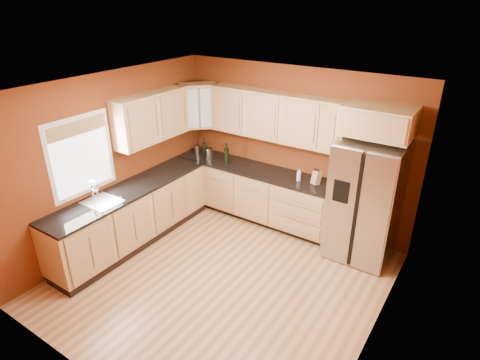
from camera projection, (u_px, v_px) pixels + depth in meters
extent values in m
plane|color=#95603A|center=(222.00, 279.00, 5.53)|extent=(4.00, 4.00, 0.00)
plane|color=silver|center=(218.00, 90.00, 4.42)|extent=(4.00, 4.00, 0.00)
cube|color=maroon|center=(293.00, 148.00, 6.48)|extent=(4.00, 0.04, 2.60)
cube|color=maroon|center=(84.00, 283.00, 3.46)|extent=(4.00, 0.04, 2.60)
cube|color=maroon|center=(112.00, 161.00, 5.97)|extent=(0.04, 4.00, 2.60)
cube|color=maroon|center=(383.00, 246.00, 3.97)|extent=(0.04, 4.00, 2.60)
cube|color=#AF8055|center=(254.00, 194.00, 6.90)|extent=(2.90, 0.60, 0.88)
cube|color=#AF8055|center=(133.00, 217.00, 6.19)|extent=(0.60, 2.80, 0.88)
cube|color=black|center=(254.00, 169.00, 6.69)|extent=(2.90, 0.62, 0.04)
cube|color=black|center=(130.00, 190.00, 5.99)|extent=(0.62, 2.80, 0.04)
cube|color=#AF8055|center=(276.00, 116.00, 6.26)|extent=(2.30, 0.33, 0.75)
cube|color=#AF8055|center=(152.00, 117.00, 6.22)|extent=(0.33, 1.35, 0.75)
cube|color=#AF8055|center=(198.00, 106.00, 6.85)|extent=(0.67, 0.67, 0.75)
cube|color=#AF8055|center=(378.00, 121.00, 5.26)|extent=(0.92, 0.60, 0.40)
cube|color=#A6A6AB|center=(365.00, 201.00, 5.70)|extent=(0.90, 0.75, 1.78)
cube|color=white|center=(81.00, 156.00, 5.48)|extent=(0.03, 0.90, 1.00)
cylinder|color=#A6A6AB|center=(209.00, 153.00, 7.03)|extent=(0.15, 0.15, 0.20)
cylinder|color=#A6A6AB|center=(197.00, 150.00, 7.23)|extent=(0.13, 0.13, 0.17)
cube|color=tan|center=(316.00, 178.00, 6.09)|extent=(0.14, 0.13, 0.22)
cylinder|color=white|center=(299.00, 175.00, 6.21)|extent=(0.07, 0.07, 0.19)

